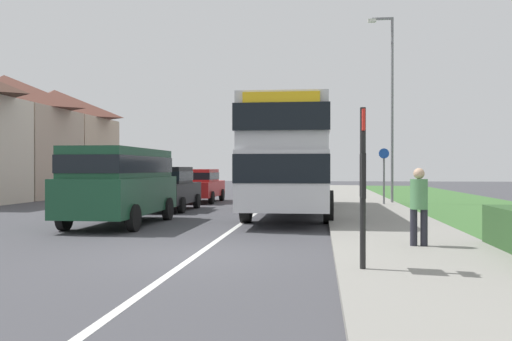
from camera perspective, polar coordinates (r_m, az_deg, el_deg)
The scene contains 12 objects.
ground_plane at distance 10.62m, azimuth -6.22°, elevation -8.79°, with size 120.00×120.00×0.00m, color #424247.
lane_marking_centre at distance 18.45m, azimuth -0.64°, elevation -4.92°, with size 0.14×60.00×0.01m, color silver.
pavement_near_side at distance 16.41m, azimuth 13.21°, elevation -5.38°, with size 3.20×68.00×0.12m, color gray.
double_decker_bus at distance 19.64m, azimuth 3.78°, elevation 1.64°, with size 2.80×11.30×3.70m.
parked_van_dark_green at distance 16.49m, azimuth -13.94°, elevation -0.93°, with size 2.11×5.21×2.24m.
parked_car_black at distance 21.70m, azimuth -9.23°, elevation -1.69°, with size 1.94×4.02×1.71m.
parked_car_red at distance 26.72m, azimuth -6.00°, elevation -1.42°, with size 1.97×4.28×1.62m.
pedestrian_at_stop at distance 11.34m, azimuth 16.65°, elevation -3.26°, with size 0.34×0.34×1.67m.
bus_stop_sign at distance 8.54m, azimuth 11.10°, elevation -0.61°, with size 0.09×0.52×2.60m.
cycle_route_sign at distance 24.14m, azimuth 13.22°, elevation -0.33°, with size 0.44×0.08×2.52m.
street_lamp_mid at distance 25.59m, azimuth 13.83°, elevation 7.28°, with size 1.14×0.20×8.48m.
house_terrace_far_side at distance 33.50m, azimuth -24.82°, elevation 3.24°, with size 6.77×17.27×6.86m.
Camera 1 is at (2.34, -10.22, 1.67)m, focal length 38.30 mm.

